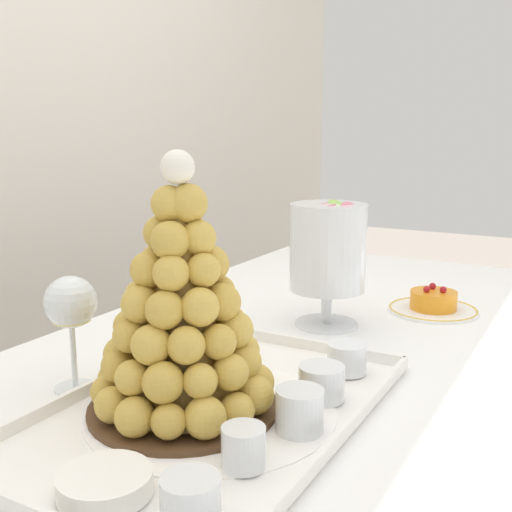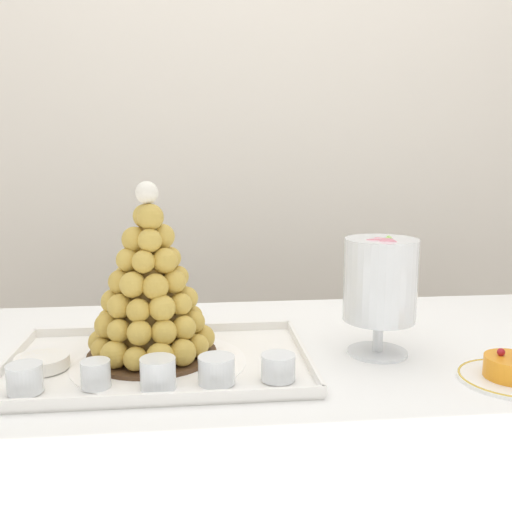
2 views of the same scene
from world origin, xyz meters
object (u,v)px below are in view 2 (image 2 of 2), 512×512
dessert_cup_left (25,379)px  dessert_cup_mid_left (96,375)px  serving_tray (160,363)px  macaron_goblet (380,281)px  dessert_cup_mid_right (217,371)px  croquembouche (150,291)px  creme_brulee_ramekin (42,361)px  dessert_cup_centre (158,375)px  dessert_cup_right (278,368)px  fruit_tart_plate (511,373)px  wine_glass (155,277)px

dessert_cup_left → dessert_cup_mid_left: size_ratio=1.18×
serving_tray → macaron_goblet: bearing=2.4°
dessert_cup_mid_right → macaron_goblet: (0.33, 0.13, 0.12)m
croquembouche → dessert_cup_mid_left: 0.19m
croquembouche → dessert_cup_mid_left: bearing=-120.7°
croquembouche → creme_brulee_ramekin: bearing=-167.7°
dessert_cup_centre → macaron_goblet: size_ratio=0.24×
dessert_cup_right → fruit_tart_plate: bearing=-4.2°
creme_brulee_ramekin → macaron_goblet: size_ratio=0.39×
dessert_cup_left → macaron_goblet: bearing=11.8°
serving_tray → creme_brulee_ramekin: creme_brulee_ramekin is taller
dessert_cup_mid_right → macaron_goblet: 0.37m
dessert_cup_centre → dessert_cup_left: bearing=177.5°
dessert_cup_centre → dessert_cup_mid_right: (0.10, 0.01, -0.00)m
dessert_cup_centre → creme_brulee_ramekin: dessert_cup_centre is taller
dessert_cup_mid_right → dessert_cup_right: size_ratio=1.05×
serving_tray → dessert_cup_mid_left: dessert_cup_mid_left is taller
croquembouche → dessert_cup_mid_right: bearing=-50.0°
serving_tray → creme_brulee_ramekin: (-0.21, -0.01, 0.02)m
fruit_tart_plate → macaron_goblet: bearing=140.9°
dessert_cup_centre → creme_brulee_ramekin: size_ratio=0.61×
dessert_cup_right → croquembouche: bearing=148.6°
dessert_cup_centre → dessert_cup_mid_right: dessert_cup_centre is taller
serving_tray → dessert_cup_mid_left: (-0.10, -0.11, 0.02)m
dessert_cup_left → dessert_cup_mid_right: 0.31m
dessert_cup_right → wine_glass: (-0.23, 0.33, 0.10)m
dessert_cup_right → fruit_tart_plate: size_ratio=0.33×
dessert_cup_right → wine_glass: bearing=125.5°
dessert_cup_centre → dessert_cup_right: 0.21m
dessert_cup_mid_left → creme_brulee_ramekin: dessert_cup_mid_left is taller
dessert_cup_centre → dessert_cup_right: (0.20, 0.02, -0.00)m
fruit_tart_plate → wine_glass: wine_glass is taller
creme_brulee_ramekin → fruit_tart_plate: size_ratio=0.53×
dessert_cup_mid_right → dessert_cup_left: bearing=-179.2°
dessert_cup_mid_left → macaron_goblet: macaron_goblet is taller
dessert_cup_left → wine_glass: 0.40m
dessert_cup_left → dessert_cup_right: 0.42m
serving_tray → dessert_cup_left: size_ratio=9.73×
croquembouche → fruit_tart_plate: 0.67m
croquembouche → macaron_goblet: 0.45m
wine_glass → dessert_cup_left: bearing=-119.4°
dessert_cup_right → creme_brulee_ramekin: (-0.42, 0.10, -0.01)m
fruit_tart_plate → dessert_cup_mid_left: bearing=177.6°
serving_tray → dessert_cup_mid_right: 0.15m
dessert_cup_left → croquembouche: bearing=37.1°
macaron_goblet → creme_brulee_ramekin: bearing=-177.4°
dessert_cup_left → dessert_cup_mid_right: same height
dessert_cup_mid_left → macaron_goblet: size_ratio=0.20×
croquembouche → dessert_cup_right: croquembouche is taller
serving_tray → wine_glass: (-0.02, 0.22, 0.12)m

